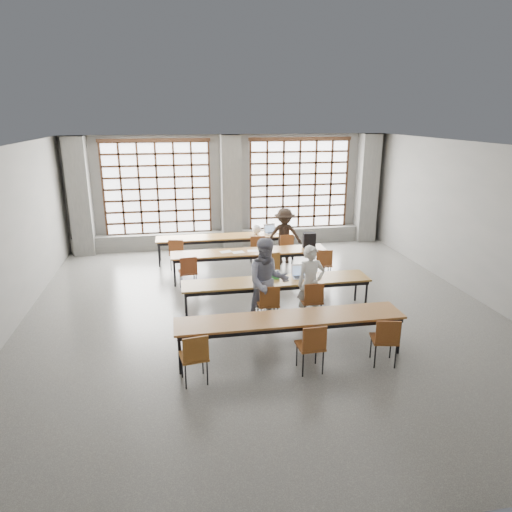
{
  "coord_description": "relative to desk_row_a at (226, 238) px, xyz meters",
  "views": [
    {
      "loc": [
        -1.74,
        -8.87,
        4.1
      ],
      "look_at": [
        -0.07,
        0.4,
        1.15
      ],
      "focal_mm": 32.0,
      "sensor_mm": 36.0,
      "label": 1
    }
  ],
  "objects": [
    {
      "name": "chair_mid_left",
      "position": [
        -1.18,
        -2.25,
        -0.13
      ],
      "size": [
        0.46,
        0.47,
        0.88
      ],
      "color": "maroon",
      "rests_on": "floor"
    },
    {
      "name": "laptop_back",
      "position": [
        1.33,
        0.11,
        0.13
      ],
      "size": [
        0.43,
        0.39,
        0.26
      ],
      "color": "silver",
      "rests_on": "desk_row_a"
    },
    {
      "name": "phone",
      "position": [
        0.8,
        -3.94,
        0.07
      ],
      "size": [
        0.14,
        0.1,
        0.01
      ],
      "primitive_type": "cube",
      "rotation": [
        0.0,
        0.0,
        0.38
      ],
      "color": "black",
      "rests_on": "desk_row_c"
    },
    {
      "name": "desk_row_c",
      "position": [
        0.62,
        -3.84,
        0.0
      ],
      "size": [
        4.0,
        0.7,
        0.73
      ],
      "color": "brown",
      "rests_on": "floor"
    },
    {
      "name": "wall_left",
      "position": [
        -4.67,
        -3.81,
        1.09
      ],
      "size": [
        0.0,
        11.0,
        11.0
      ],
      "primitive_type": "plane",
      "rotation": [
        1.57,
        0.0,
        1.57
      ],
      "color": "slate",
      "rests_on": "floor"
    },
    {
      "name": "desk_row_a",
      "position": [
        0.0,
        0.0,
        0.0
      ],
      "size": [
        4.0,
        0.7,
        0.73
      ],
      "color": "brown",
      "rests_on": "floor"
    },
    {
      "name": "wall_front",
      "position": [
        0.33,
        -9.31,
        1.09
      ],
      "size": [
        10.0,
        0.0,
        10.0
      ],
      "primitive_type": "plane",
      "rotation": [
        -1.57,
        0.0,
        0.0
      ],
      "color": "slate",
      "rests_on": "floor"
    },
    {
      "name": "column_mid",
      "position": [
        0.33,
        1.41,
        1.09
      ],
      "size": [
        0.6,
        0.55,
        3.5
      ],
      "primitive_type": "cube",
      "color": "#585856",
      "rests_on": "floor"
    },
    {
      "name": "green_box",
      "position": [
        0.57,
        -3.76,
        0.11
      ],
      "size": [
        0.25,
        0.1,
        0.09
      ],
      "primitive_type": "cube",
      "rotation": [
        0.0,
        0.0,
        0.03
      ],
      "color": "green",
      "rests_on": "desk_row_c"
    },
    {
      "name": "chair_near_left",
      "position": [
        -1.23,
        -6.31,
        -0.13
      ],
      "size": [
        0.48,
        0.48,
        0.88
      ],
      "color": "brown",
      "rests_on": "floor"
    },
    {
      "name": "mouse",
      "position": [
        1.57,
        -3.86,
        0.08
      ],
      "size": [
        0.1,
        0.07,
        0.04
      ],
      "primitive_type": "ellipsoid",
      "rotation": [
        0.0,
        0.0,
        -0.06
      ],
      "color": "white",
      "rests_on": "desk_row_c"
    },
    {
      "name": "wall_back",
      "position": [
        0.33,
        1.69,
        1.09
      ],
      "size": [
        10.0,
        0.0,
        10.0
      ],
      "primitive_type": "plane",
      "rotation": [
        1.57,
        0.0,
        0.0
      ],
      "color": "slate",
      "rests_on": "floor"
    },
    {
      "name": "window_right",
      "position": [
        2.58,
        1.61,
        1.24
      ],
      "size": [
        3.32,
        0.12,
        3.0
      ],
      "color": "white",
      "rests_on": "wall_back"
    },
    {
      "name": "column_right",
      "position": [
        4.83,
        1.41,
        1.09
      ],
      "size": [
        0.6,
        0.55,
        3.5
      ],
      "primitive_type": "cube",
      "color": "#585856",
      "rests_on": "floor"
    },
    {
      "name": "chair_near_mid",
      "position": [
        0.66,
        -6.31,
        -0.13
      ],
      "size": [
        0.44,
        0.44,
        0.88
      ],
      "color": "brown",
      "rests_on": "floor"
    },
    {
      "name": "chair_mid_right",
      "position": [
        2.2,
        -2.25,
        -0.13
      ],
      "size": [
        0.49,
        0.49,
        0.88
      ],
      "color": "brown",
      "rests_on": "floor"
    },
    {
      "name": "wall_right",
      "position": [
        5.33,
        -3.81,
        1.09
      ],
      "size": [
        0.0,
        11.0,
        11.0
      ],
      "primitive_type": "plane",
      "rotation": [
        1.57,
        0.0,
        -1.57
      ],
      "color": "slate",
      "rests_on": "floor"
    },
    {
      "name": "laptop_front",
      "position": [
        1.18,
        -3.73,
        0.13
      ],
      "size": [
        0.37,
        0.32,
        0.26
      ],
      "color": "silver",
      "rests_on": "desk_row_c"
    },
    {
      "name": "student_female",
      "position": [
        0.32,
        -4.34,
        0.23
      ],
      "size": [
        0.88,
        0.69,
        1.79
      ],
      "primitive_type": "imported",
      "rotation": [
        0.0,
        0.0,
        0.01
      ],
      "color": "#171C46",
      "rests_on": "floor"
    },
    {
      "name": "window_left",
      "position": [
        -1.92,
        1.61,
        1.24
      ],
      "size": [
        3.32,
        0.12,
        3.0
      ],
      "color": "white",
      "rests_on": "wall_back"
    },
    {
      "name": "chair_back_right",
      "position": [
        1.61,
        -0.63,
        -0.13
      ],
      "size": [
        0.46,
        0.46,
        0.88
      ],
      "color": "brown",
      "rests_on": "floor"
    },
    {
      "name": "paper_sheet_a",
      "position": [
        -0.19,
        -1.57,
        0.07
      ],
      "size": [
        0.34,
        0.29,
        0.0
      ],
      "primitive_type": "cube",
      "rotation": [
        0.0,
        0.0,
        0.29
      ],
      "color": "silver",
      "rests_on": "desk_row_b"
    },
    {
      "name": "plastic_bag",
      "position": [
        0.9,
        0.05,
        0.21
      ],
      "size": [
        0.31,
        0.28,
        0.29
      ],
      "primitive_type": "ellipsoid",
      "rotation": [
        0.0,
        0.0,
        0.34
      ],
      "color": "white",
      "rests_on": "desk_row_a"
    },
    {
      "name": "red_pouch",
      "position": [
        -1.24,
        -6.23,
        -0.16
      ],
      "size": [
        0.21,
        0.11,
        0.06
      ],
      "primitive_type": "cube",
      "rotation": [
        0.0,
        0.0,
        -0.15
      ],
      "color": "maroon",
      "rests_on": "chair_near_left"
    },
    {
      "name": "desk_row_b",
      "position": [
        0.41,
        -1.62,
        0.0
      ],
      "size": [
        4.0,
        0.7,
        0.73
      ],
      "color": "brown",
      "rests_on": "floor"
    },
    {
      "name": "student_male",
      "position": [
        1.22,
        -4.34,
        0.13
      ],
      "size": [
        0.59,
        0.39,
        1.59
      ],
      "primitive_type": "imported",
      "rotation": [
        0.0,
        0.0,
        0.02
      ],
      "color": "silver",
      "rests_on": "floor"
    },
    {
      "name": "desk_row_d",
      "position": [
        0.46,
        -5.68,
        0.0
      ],
      "size": [
        4.0,
        0.7,
        0.73
      ],
      "color": "brown",
      "rests_on": "floor"
    },
    {
      "name": "floor",
      "position": [
        0.33,
        -3.81,
        -0.66
      ],
      "size": [
        11.0,
        11.0,
        0.0
      ],
      "primitive_type": "plane",
      "color": "#51514E",
      "rests_on": "ground"
    },
    {
      "name": "chair_back_mid",
      "position": [
        0.79,
        -0.63,
        -0.13
      ],
      "size": [
        0.45,
        0.45,
        0.88
      ],
      "color": "brown",
      "rests_on": "floor"
    },
    {
      "name": "chair_back_left",
      "position": [
        -1.42,
        -0.63,
        -0.13
      ],
      "size": [
        0.5,
        0.5,
        0.88
      ],
      "color": "brown",
      "rests_on": "floor"
    },
    {
      "name": "sill_ledge",
      "position": [
        0.33,
        1.49,
        -0.41
      ],
      "size": [
        9.8,
        0.35,
        0.5
      ],
      "primitive_type": "cube",
      "color": "#585856",
      "rests_on": "floor"
    },
    {
      "name": "chair_front_right",
      "position": [
        1.22,
        -4.46,
        -0.13
      ],
      "size": [
        0.42,
        0.43,
        0.88
      ],
      "color": "brown",
      "rests_on": "floor"
    },
    {
      "name": "paper_sheet_b",
      "position": [
        0.11,
        -1.67,
        0.07
      ],
      "size": [
        0.33,
        0.26,
        0.0
      ],
      "primitive_type": "cube",
      "rotation": [
        0.0,
        0.0,
        0.19
      ],
      "color": "white",
      "rests_on": "desk_row_b"
    },
    {
      "name": "chair_front_left",
      "position": [
        0.32,
        -4.46,
        -0.13
      ],
      "size": [
        0.42,
        0.43,
        0.88
      ],
      "color": "brown",
      "rests_on": "floor"
    },
    {
      "name": "ceiling",
      "position": [
        0.33,
        -3.81,
        2.84
      ],
      "size": [
        11.0,
        11.0,
        0.0
      ],
      "primitive_type": "plane",
      "rotation": [
        3.14,
        0.0,
        0.0
      ],
      "color": "silver",
      "rests_on": "floor"
    },
    {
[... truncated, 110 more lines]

